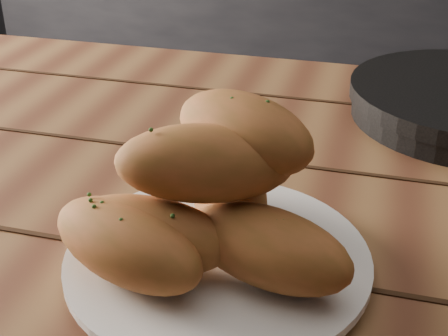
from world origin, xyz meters
TOP-DOWN VIEW (x-y plane):
  - counter at (0.00, 1.70)m, footprint 2.80×0.60m
  - table at (0.14, -0.41)m, footprint 1.60×0.94m
  - plate at (0.10, -0.51)m, footprint 0.26×0.26m
  - bread_rolls at (0.09, -0.52)m, footprint 0.27×0.23m

SIDE VIEW (x-z plane):
  - counter at x=0.00m, z-range 0.00..0.90m
  - table at x=0.14m, z-range 0.28..1.03m
  - plate at x=0.10m, z-range 0.75..0.77m
  - bread_rolls at x=0.09m, z-range 0.75..0.89m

